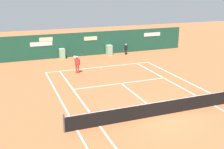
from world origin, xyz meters
The scene contains 6 objects.
ground_plane centered at (0.00, 0.58, 0.00)m, with size 80.00×80.00×0.01m.
tennis_net centered at (0.00, 0.00, 0.51)m, with size 12.10×0.10×1.07m.
sponsor_back_wall centered at (0.01, 16.97, 1.31)m, with size 25.00×1.02×2.69m.
player_on_baseline centered at (-2.61, 10.48, 0.96)m, with size 0.73×0.66×1.81m.
ball_kid_left_post centered at (4.57, 15.79, 0.74)m, with size 0.43×0.20×1.29m.
tennis_ball_mid_court centered at (-1.12, 8.72, 0.03)m, with size 0.07×0.07×0.07m, color #CCE033.
Camera 1 is at (-8.44, -13.43, 7.40)m, focal length 44.76 mm.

